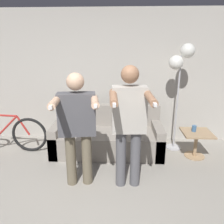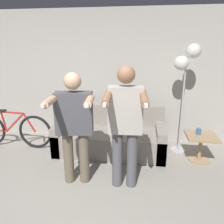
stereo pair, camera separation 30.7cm
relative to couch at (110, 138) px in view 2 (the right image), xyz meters
The scene contains 9 objects.
wall_back 1.24m from the couch, 107.85° to the left, with size 10.00×0.05×2.60m.
couch is the anchor object (origin of this frame).
person_left 1.29m from the couch, 107.46° to the right, with size 0.63×0.74×1.58m.
person_right 1.32m from the couch, 71.39° to the right, with size 0.55×0.70×1.68m.
cat 0.83m from the couch, 34.45° to the left, with size 0.43×0.14×0.18m.
floor_lamp 1.87m from the couch, ahead, with size 0.43×0.28×1.95m.
side_table 1.58m from the couch, ahead, with size 0.50×0.50×0.47m.
cup 1.55m from the couch, ahead, with size 0.08×0.08×0.11m.
bicycle 1.92m from the couch, behind, with size 1.61×0.07×0.75m.
Camera 2 is at (0.77, -1.80, 1.89)m, focal length 35.00 mm.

